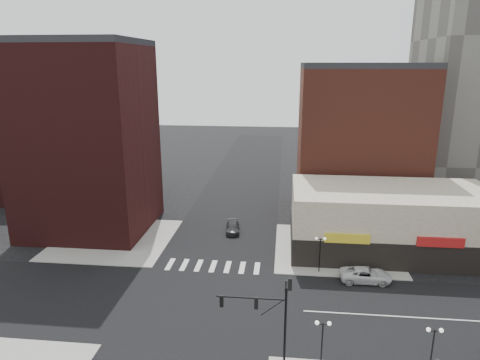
{
  "coord_description": "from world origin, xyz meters",
  "views": [
    {
      "loc": [
        7.78,
        -36.3,
        22.88
      ],
      "look_at": [
        3.24,
        6.4,
        11.0
      ],
      "focal_mm": 32.0,
      "sensor_mm": 36.0,
      "label": 1
    }
  ],
  "objects_px": {
    "street_lamp_ne": "(320,245)",
    "white_suv": "(366,275)",
    "dark_sedan_north": "(233,227)",
    "street_lamp_se_b": "(434,340)",
    "street_lamp_se_a": "(323,333)",
    "traffic_signal": "(273,309)"
  },
  "relations": [
    {
      "from": "street_lamp_se_b",
      "to": "dark_sedan_north",
      "type": "height_order",
      "value": "street_lamp_se_b"
    },
    {
      "from": "traffic_signal",
      "to": "street_lamp_se_a",
      "type": "xyz_separation_m",
      "value": [
        3.76,
        -0.17,
        -1.67
      ]
    },
    {
      "from": "white_suv",
      "to": "dark_sedan_north",
      "type": "xyz_separation_m",
      "value": [
        -15.96,
        12.33,
        -0.1
      ]
    },
    {
      "from": "street_lamp_se_a",
      "to": "traffic_signal",
      "type": "bearing_deg",
      "value": 177.43
    },
    {
      "from": "street_lamp_se_b",
      "to": "white_suv",
      "type": "relative_size",
      "value": 0.76
    },
    {
      "from": "white_suv",
      "to": "dark_sedan_north",
      "type": "bearing_deg",
      "value": 50.82
    },
    {
      "from": "traffic_signal",
      "to": "dark_sedan_north",
      "type": "relative_size",
      "value": 1.71
    },
    {
      "from": "traffic_signal",
      "to": "dark_sedan_north",
      "type": "bearing_deg",
      "value": 103.4
    },
    {
      "from": "street_lamp_ne",
      "to": "white_suv",
      "type": "relative_size",
      "value": 0.76
    },
    {
      "from": "street_lamp_se_a",
      "to": "dark_sedan_north",
      "type": "relative_size",
      "value": 0.91
    },
    {
      "from": "traffic_signal",
      "to": "white_suv",
      "type": "relative_size",
      "value": 1.42
    },
    {
      "from": "dark_sedan_north",
      "to": "street_lamp_se_a",
      "type": "bearing_deg",
      "value": -76.04
    },
    {
      "from": "street_lamp_se_b",
      "to": "dark_sedan_north",
      "type": "relative_size",
      "value": 0.91
    },
    {
      "from": "street_lamp_se_b",
      "to": "traffic_signal",
      "type": "bearing_deg",
      "value": 179.18
    },
    {
      "from": "street_lamp_se_b",
      "to": "street_lamp_ne",
      "type": "xyz_separation_m",
      "value": [
        -7.0,
        16.0,
        0.0
      ]
    },
    {
      "from": "street_lamp_se_a",
      "to": "street_lamp_se_b",
      "type": "relative_size",
      "value": 1.0
    },
    {
      "from": "street_lamp_ne",
      "to": "white_suv",
      "type": "height_order",
      "value": "street_lamp_ne"
    },
    {
      "from": "traffic_signal",
      "to": "street_lamp_se_a",
      "type": "height_order",
      "value": "traffic_signal"
    },
    {
      "from": "street_lamp_ne",
      "to": "street_lamp_se_b",
      "type": "bearing_deg",
      "value": -66.37
    },
    {
      "from": "dark_sedan_north",
      "to": "street_lamp_se_b",
      "type": "bearing_deg",
      "value": -62.67
    },
    {
      "from": "street_lamp_se_b",
      "to": "white_suv",
      "type": "height_order",
      "value": "street_lamp_se_b"
    },
    {
      "from": "traffic_signal",
      "to": "street_lamp_se_a",
      "type": "relative_size",
      "value": 1.87
    }
  ]
}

